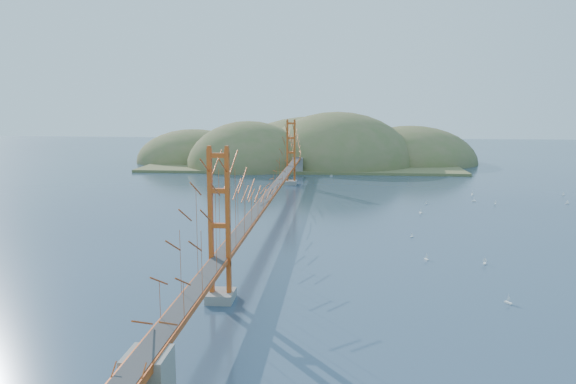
{
  "coord_description": "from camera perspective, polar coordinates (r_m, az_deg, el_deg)",
  "views": [
    {
      "loc": [
        8.83,
        -69.82,
        14.87
      ],
      "look_at": [
        2.28,
        0.0,
        3.51
      ],
      "focal_mm": 35.0,
      "sensor_mm": 36.0,
      "label": 1
    }
  ],
  "objects": [
    {
      "name": "ground",
      "position": [
        71.93,
        -1.81,
        -2.73
      ],
      "size": [
        320.0,
        320.0,
        0.0
      ],
      "primitive_type": "plane",
      "color": "#2B3F57",
      "rests_on": "ground"
    },
    {
      "name": "sailboat_10",
      "position": [
        45.5,
        21.49,
        -10.32
      ],
      "size": [
        0.69,
        0.69,
        0.73
      ],
      "color": "white",
      "rests_on": "ground"
    },
    {
      "name": "sailboat_7",
      "position": [
        88.51,
        18.38,
        -0.84
      ],
      "size": [
        0.62,
        0.54,
        0.71
      ],
      "color": "white",
      "rests_on": "ground"
    },
    {
      "name": "sailboat_12",
      "position": [
        112.8,
        4.42,
        1.68
      ],
      "size": [
        0.57,
        0.53,
        0.64
      ],
      "color": "white",
      "rests_on": "ground"
    },
    {
      "name": "sailboat_15",
      "position": [
        94.92,
        18.22,
        -0.18
      ],
      "size": [
        0.54,
        0.59,
        0.67
      ],
      "color": "white",
      "rests_on": "ground"
    },
    {
      "name": "sailboat_8",
      "position": [
        91.81,
        26.51,
        -1.0
      ],
      "size": [
        0.62,
        0.62,
        0.68
      ],
      "color": "white",
      "rests_on": "ground"
    },
    {
      "name": "sailboat_0",
      "position": [
        55.22,
        19.36,
        -6.78
      ],
      "size": [
        0.59,
        0.65,
        0.73
      ],
      "color": "white",
      "rests_on": "ground"
    },
    {
      "name": "sailboat_9",
      "position": [
        99.56,
        26.18,
        -0.25
      ],
      "size": [
        0.64,
        0.64,
        0.67
      ],
      "color": "white",
      "rests_on": "ground"
    },
    {
      "name": "sailboat_6",
      "position": [
        55.1,
        13.88,
        -6.57
      ],
      "size": [
        0.6,
        0.61,
        0.68
      ],
      "color": "white",
      "rests_on": "ground"
    },
    {
      "name": "far_headlands",
      "position": [
        139.29,
        2.61,
        3.07
      ],
      "size": [
        84.0,
        58.0,
        25.0
      ],
      "color": "olive",
      "rests_on": "ground"
    },
    {
      "name": "sailboat_16",
      "position": [
        84.59,
        13.87,
        -1.1
      ],
      "size": [
        0.54,
        0.54,
        0.56
      ],
      "color": "white",
      "rests_on": "ground"
    },
    {
      "name": "sailboat_1",
      "position": [
        77.43,
        13.34,
        -2.0
      ],
      "size": [
        0.6,
        0.64,
        0.73
      ],
      "color": "white",
      "rests_on": "ground"
    },
    {
      "name": "sailboat_14",
      "position": [
        63.77,
        12.46,
        -4.38
      ],
      "size": [
        0.53,
        0.53,
        0.56
      ],
      "color": "white",
      "rests_on": "ground"
    },
    {
      "name": "bridge",
      "position": [
        71.0,
        -1.82,
        2.84
      ],
      "size": [
        2.2,
        94.4,
        12.0
      ],
      "color": "gray",
      "rests_on": "ground"
    },
    {
      "name": "sailboat_4",
      "position": [
        87.11,
        20.31,
        -1.11
      ],
      "size": [
        0.55,
        0.57,
        0.64
      ],
      "color": "white",
      "rests_on": "ground"
    }
  ]
}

